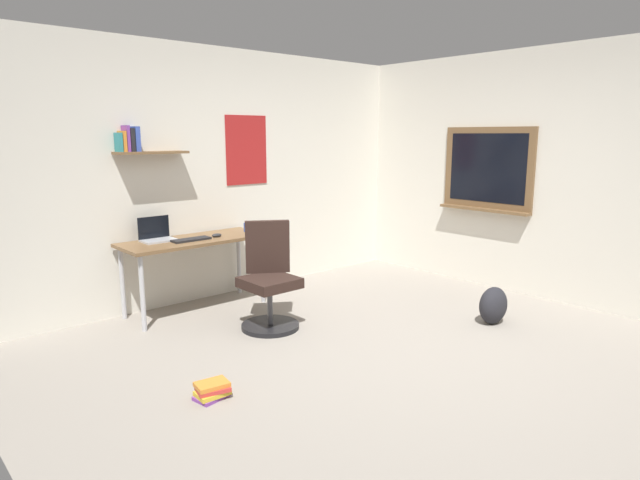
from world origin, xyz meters
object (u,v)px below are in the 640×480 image
object	(u,v)px
coffee_mug	(247,227)
office_chair	(269,283)
book_stack_on_floor	(212,390)
keyboard	(191,240)
laptop	(157,235)
computer_mouse	(217,235)
backpack	(493,305)
desk	(195,246)

from	to	relation	value
coffee_mug	office_chair	bearing A→B (deg)	-112.26
coffee_mug	book_stack_on_floor	bearing A→B (deg)	-130.48
office_chair	keyboard	bearing A→B (deg)	113.15
office_chair	book_stack_on_floor	xyz separation A→B (m)	(-1.11, -0.87, -0.35)
laptop	computer_mouse	xyz separation A→B (m)	(0.53, -0.21, -0.04)
office_chair	keyboard	world-z (taller)	office_chair
office_chair	coffee_mug	bearing A→B (deg)	67.74
backpack	book_stack_on_floor	world-z (taller)	backpack
keyboard	book_stack_on_floor	bearing A→B (deg)	-115.12
laptop	computer_mouse	bearing A→B (deg)	-21.57
desk	book_stack_on_floor	distance (m)	2.00
laptop	book_stack_on_floor	bearing A→B (deg)	-105.81
coffee_mug	computer_mouse	bearing A→B (deg)	-172.83
office_chair	keyboard	size ratio (longest dim) A/B	2.57
office_chair	laptop	size ratio (longest dim) A/B	3.06
coffee_mug	backpack	xyz separation A→B (m)	(1.24, -2.15, -0.60)
desk	keyboard	xyz separation A→B (m)	(-0.07, -0.07, 0.09)
computer_mouse	book_stack_on_floor	size ratio (longest dim) A/B	0.43
office_chair	coffee_mug	size ratio (longest dim) A/B	10.33
computer_mouse	coffee_mug	size ratio (longest dim) A/B	1.13
desk	computer_mouse	world-z (taller)	computer_mouse
backpack	desk	bearing A→B (deg)	130.41
office_chair	computer_mouse	xyz separation A→B (m)	(-0.06, 0.78, 0.33)
desk	coffee_mug	bearing A→B (deg)	-1.92
coffee_mug	desk	bearing A→B (deg)	178.08
desk	coffee_mug	size ratio (longest dim) A/B	15.36
desk	computer_mouse	distance (m)	0.24
desk	laptop	size ratio (longest dim) A/B	4.56
coffee_mug	backpack	world-z (taller)	coffee_mug
coffee_mug	book_stack_on_floor	size ratio (longest dim) A/B	0.38
computer_mouse	book_stack_on_floor	world-z (taller)	computer_mouse
book_stack_on_floor	backpack	bearing A→B (deg)	-9.45
computer_mouse	backpack	world-z (taller)	computer_mouse
office_chair	keyboard	xyz separation A→B (m)	(-0.34, 0.78, 0.32)
computer_mouse	coffee_mug	distance (m)	0.40
computer_mouse	backpack	size ratio (longest dim) A/B	0.30
desk	backpack	distance (m)	2.89
laptop	backpack	xyz separation A→B (m)	(2.16, -2.31, -0.60)
laptop	backpack	world-z (taller)	laptop
laptop	book_stack_on_floor	distance (m)	2.06
office_chair	laptop	xyz separation A→B (m)	(-0.58, 0.99, 0.37)
office_chair	laptop	bearing A→B (deg)	120.41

